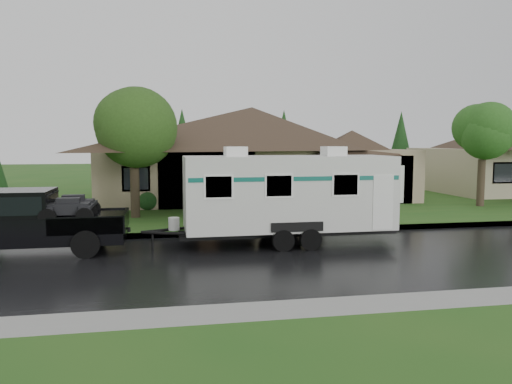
# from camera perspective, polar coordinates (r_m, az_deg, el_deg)

# --- Properties ---
(ground) EXTENTS (140.00, 140.00, 0.00)m
(ground) POSITION_cam_1_polar(r_m,az_deg,el_deg) (17.50, 1.14, -6.14)
(ground) COLOR #26571B
(ground) RESTS_ON ground
(road) EXTENTS (140.00, 8.00, 0.01)m
(road) POSITION_cam_1_polar(r_m,az_deg,el_deg) (15.59, 2.64, -7.60)
(road) COLOR black
(road) RESTS_ON ground
(curb) EXTENTS (140.00, 0.50, 0.15)m
(curb) POSITION_cam_1_polar(r_m,az_deg,el_deg) (19.65, -0.19, -4.60)
(curb) COLOR gray
(curb) RESTS_ON ground
(lawn) EXTENTS (140.00, 26.00, 0.15)m
(lawn) POSITION_cam_1_polar(r_m,az_deg,el_deg) (32.15, -4.28, -0.58)
(lawn) COLOR #26571B
(lawn) RESTS_ON ground
(house_main) EXTENTS (19.44, 10.80, 6.90)m
(house_main) POSITION_cam_1_polar(r_m,az_deg,el_deg) (31.14, 0.12, 5.72)
(house_main) COLOR gray
(house_main) RESTS_ON lawn
(tree_left_green) EXTENTS (3.73, 3.73, 6.17)m
(tree_left_green) POSITION_cam_1_polar(r_m,az_deg,el_deg) (23.42, -13.84, 7.60)
(tree_left_green) COLOR #382B1E
(tree_left_green) RESTS_ON lawn
(tree_right_green) EXTENTS (3.48, 3.48, 5.77)m
(tree_right_green) POSITION_cam_1_polar(r_m,az_deg,el_deg) (29.45, 24.54, 6.29)
(tree_right_green) COLOR #382B1E
(tree_right_green) RESTS_ON lawn
(shrub_row) EXTENTS (13.60, 1.00, 1.00)m
(shrub_row) POSITION_cam_1_polar(r_m,az_deg,el_deg) (26.80, 1.30, -0.59)
(shrub_row) COLOR #143814
(shrub_row) RESTS_ON lawn
(pickup_truck) EXTENTS (6.22, 2.36, 2.07)m
(pickup_truck) POSITION_cam_1_polar(r_m,az_deg,el_deg) (17.74, -25.16, -2.88)
(pickup_truck) COLOR black
(pickup_truck) RESTS_ON ground
(travel_trailer) EXTENTS (7.67, 2.70, 3.44)m
(travel_trailer) POSITION_cam_1_polar(r_m,az_deg,el_deg) (17.61, 3.68, -0.06)
(travel_trailer) COLOR silver
(travel_trailer) RESTS_ON ground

